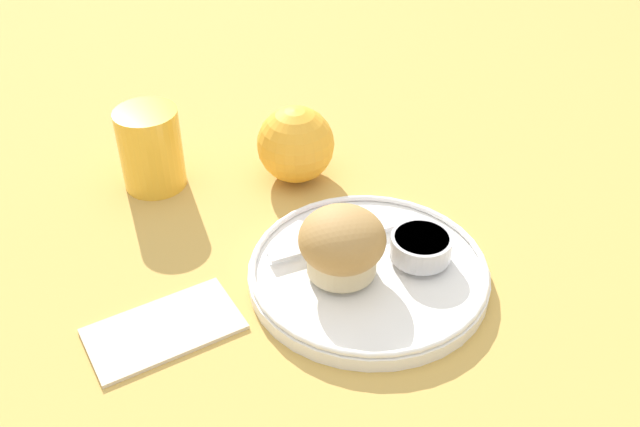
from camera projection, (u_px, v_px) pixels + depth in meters
name	position (u px, v px, depth m)	size (l,w,h in m)	color
ground_plane	(361.00, 287.00, 0.68)	(3.00, 3.00, 0.00)	tan
plate	(368.00, 272.00, 0.68)	(0.23, 0.23, 0.02)	white
muffin	(342.00, 244.00, 0.65)	(0.08, 0.08, 0.07)	beige
cream_ramekin	(421.00, 246.00, 0.68)	(0.06, 0.06, 0.02)	silver
berry_pair	(338.00, 224.00, 0.71)	(0.03, 0.02, 0.02)	maroon
butter_knife	(345.00, 236.00, 0.70)	(0.16, 0.03, 0.00)	silver
orange_fruit	(296.00, 144.00, 0.80)	(0.09, 0.09, 0.09)	#F4A82D
juice_glass	(151.00, 149.00, 0.79)	(0.07, 0.07, 0.09)	gold
folded_napkin	(164.00, 327.00, 0.63)	(0.13, 0.07, 0.01)	beige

